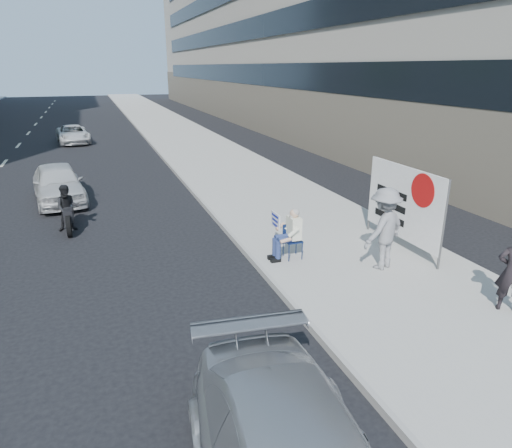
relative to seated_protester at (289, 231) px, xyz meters
name	(u,v)px	position (x,y,z in m)	size (l,w,h in m)	color
ground	(243,354)	(-2.29, -3.31, -0.87)	(160.00, 160.00, 0.00)	black
near_sidewalk	(202,150)	(1.71, 16.69, -0.80)	(5.00, 120.00, 0.15)	#AFACA4
near_building	(314,1)	(14.71, 28.69, 9.13)	(14.00, 70.00, 20.00)	#A39D8D
seated_protester	(289,231)	(0.00, 0.00, 0.00)	(0.83, 1.12, 1.31)	navy
jogger	(384,229)	(1.89, -1.27, 0.27)	(1.28, 0.74, 1.98)	gray
protest_banner	(403,203)	(3.09, -0.35, 0.53)	(0.08, 3.06, 2.20)	#4C4C4C
white_sedan_near	(58,183)	(-5.70, 8.04, -0.18)	(1.65, 4.09, 1.39)	silver
white_sedan_far	(73,134)	(-5.46, 22.54, -0.31)	(1.88, 4.08, 1.13)	silver
motorcycle	(68,210)	(-5.27, 4.57, -0.24)	(0.69, 2.04, 1.42)	black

